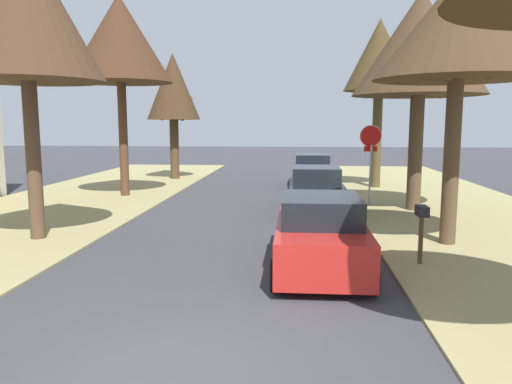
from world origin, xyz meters
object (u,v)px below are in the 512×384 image
Objects in this scene: stop_sign_far at (371,147)px; parked_sedan_navy at (312,171)px; parked_sedan_red at (320,234)px; parked_sedan_black at (316,190)px; street_tree_left_mid_b at (120,40)px; street_tree_left_far at (173,88)px; street_tree_left_mid_a at (24,7)px; curbside_mailbox at (422,218)px; street_tree_right_far at (379,57)px; street_tree_right_mid_a at (459,28)px; street_tree_right_mid_b at (420,45)px.

parked_sedan_navy is at bearing 108.17° from stop_sign_far.
parked_sedan_red is 6.97m from parked_sedan_black.
stop_sign_far is at bearing 30.23° from parked_sedan_black.
parked_sedan_navy is (-1.94, 5.92, -1.46)m from stop_sign_far.
parked_sedan_black is at bearing -19.63° from street_tree_left_mid_b.
street_tree_left_mid_b is at bearing -94.68° from street_tree_left_far.
curbside_mailbox is (9.52, -1.63, -4.88)m from street_tree_left_mid_a.
street_tree_left_mid_b is 13.71m from parked_sedan_red.
parked_sedan_navy is at bearing 89.25° from parked_sedan_black.
stop_sign_far is 0.38× the size of street_tree_right_far.
street_tree_right_mid_a is 10.68m from street_tree_left_mid_a.
street_tree_right_mid_a is at bearing -89.71° from street_tree_right_far.
street_tree_right_mid_b is 1.69× the size of parked_sedan_black.
parked_sedan_red is at bearing -14.75° from street_tree_left_mid_a.
parked_sedan_red is at bearing -91.05° from parked_sedan_navy.
curbside_mailbox is (9.91, -9.48, -5.38)m from street_tree_left_mid_b.
stop_sign_far is 0.44× the size of street_tree_left_far.
street_tree_right_mid_a is at bearing 59.30° from curbside_mailbox.
street_tree_right_mid_a is 0.98× the size of street_tree_left_far.
street_tree_left_mid_a is 1.77× the size of parked_sedan_navy.
street_tree_right_mid_a is 7.33m from parked_sedan_black.
parked_sedan_red is (-3.61, -7.24, -4.98)m from street_tree_right_mid_b.
street_tree_left_mid_a is at bearing -154.14° from street_tree_right_mid_b.
street_tree_right_mid_b is 1.10× the size of street_tree_left_far.
street_tree_left_mid_b is 1.21× the size of street_tree_left_far.
street_tree_right_far is at bearing 90.29° from street_tree_right_mid_a.
street_tree_right_far is 10.89m from street_tree_left_far.
street_tree_left_mid_a is 10.82m from curbside_mailbox.
street_tree_right_far is 6.14× the size of curbside_mailbox.
stop_sign_far is 0.67× the size of parked_sedan_red.
street_tree_left_far is at bearing 163.40° from parked_sedan_navy.
street_tree_left_mid_b is (-0.39, 7.85, 0.50)m from street_tree_left_mid_a.
street_tree_right_mid_a is (1.11, -5.93, 3.15)m from stop_sign_far.
curbside_mailbox is (-1.44, -6.94, -4.64)m from street_tree_right_mid_b.
stop_sign_far is at bearing -101.22° from street_tree_right_far.
parked_sedan_black and parked_sedan_navy have the same top height.
street_tree_left_mid_b is at bearing 167.39° from street_tree_right_mid_b.
street_tree_left_mid_a is at bearing -90.59° from street_tree_left_far.
street_tree_left_far is 1.54× the size of parked_sedan_red.
parked_sedan_navy is (7.99, 4.29, -5.71)m from street_tree_left_mid_b.
street_tree_left_mid_b is 1.86× the size of parked_sedan_red.
parked_sedan_navy is at bearing 104.46° from street_tree_right_mid_a.
street_tree_right_mid_a is 6.10m from parked_sedan_red.
street_tree_right_mid_a reaches higher than parked_sedan_red.
street_tree_left_mid_a reaches higher than stop_sign_far.
street_tree_right_far reaches higher than street_tree_left_mid_a.
street_tree_left_mid_b is at bearing -161.42° from street_tree_right_far.
street_tree_left_mid_a is at bearing 170.27° from curbside_mailbox.
curbside_mailbox is at bearing -90.19° from stop_sign_far.
parked_sedan_red is (7.20, -16.30, -4.23)m from street_tree_left_far.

